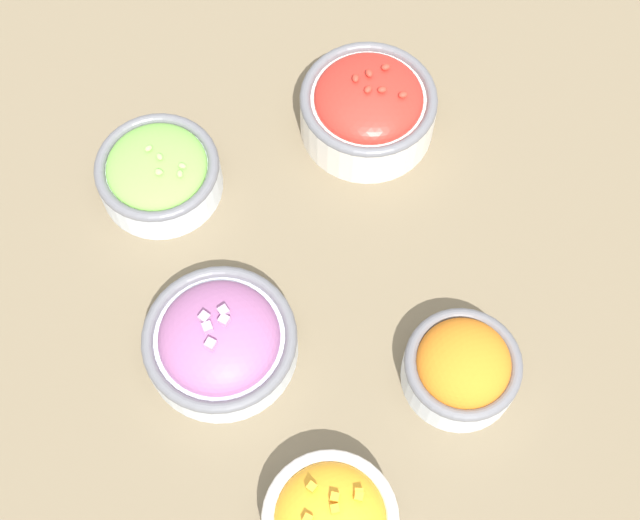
{
  "coord_description": "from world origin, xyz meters",
  "views": [
    {
      "loc": [
        0.33,
        -0.2,
        0.84
      ],
      "look_at": [
        0.0,
        0.0,
        0.03
      ],
      "focal_mm": 50.0,
      "sensor_mm": 36.0,
      "label": 1
    }
  ],
  "objects_px": {
    "bowl_cherry_tomatoes": "(368,107)",
    "bowl_red_onion": "(220,340)",
    "bowl_carrots": "(462,367)",
    "bowl_squash": "(330,520)",
    "bowl_lettuce": "(158,172)"
  },
  "relations": [
    {
      "from": "bowl_cherry_tomatoes",
      "to": "bowl_lettuce",
      "type": "distance_m",
      "value": 0.24
    },
    {
      "from": "bowl_squash",
      "to": "bowl_carrots",
      "type": "bearing_deg",
      "value": 107.38
    },
    {
      "from": "bowl_cherry_tomatoes",
      "to": "bowl_squash",
      "type": "xyz_separation_m",
      "value": [
        0.35,
        -0.26,
        -0.01
      ]
    },
    {
      "from": "bowl_red_onion",
      "to": "bowl_squash",
      "type": "xyz_separation_m",
      "value": [
        0.2,
        0.0,
        0.01
      ]
    },
    {
      "from": "bowl_cherry_tomatoes",
      "to": "bowl_red_onion",
      "type": "height_order",
      "value": "bowl_cherry_tomatoes"
    },
    {
      "from": "bowl_carrots",
      "to": "bowl_red_onion",
      "type": "distance_m",
      "value": 0.23
    },
    {
      "from": "bowl_red_onion",
      "to": "bowl_cherry_tomatoes",
      "type": "bearing_deg",
      "value": 119.55
    },
    {
      "from": "bowl_carrots",
      "to": "bowl_cherry_tomatoes",
      "type": "xyz_separation_m",
      "value": [
        -0.29,
        0.08,
        0.01
      ]
    },
    {
      "from": "bowl_lettuce",
      "to": "bowl_carrots",
      "type": "bearing_deg",
      "value": 23.84
    },
    {
      "from": "bowl_cherry_tomatoes",
      "to": "bowl_red_onion",
      "type": "bearing_deg",
      "value": -60.45
    },
    {
      "from": "bowl_carrots",
      "to": "bowl_cherry_tomatoes",
      "type": "relative_size",
      "value": 0.76
    },
    {
      "from": "bowl_squash",
      "to": "bowl_lettuce",
      "type": "bearing_deg",
      "value": 175.71
    },
    {
      "from": "bowl_carrots",
      "to": "bowl_red_onion",
      "type": "height_order",
      "value": "bowl_carrots"
    },
    {
      "from": "bowl_cherry_tomatoes",
      "to": "bowl_squash",
      "type": "bearing_deg",
      "value": -36.62
    },
    {
      "from": "bowl_carrots",
      "to": "bowl_red_onion",
      "type": "xyz_separation_m",
      "value": [
        -0.14,
        -0.19,
        -0.01
      ]
    }
  ]
}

